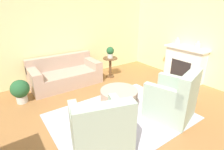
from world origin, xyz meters
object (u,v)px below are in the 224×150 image
at_px(vase_mantel_far, 197,46).
at_px(side_table, 110,64).
at_px(armchair_right, 173,100).
at_px(ottoman_table, 119,97).
at_px(potted_plant_on_side_table, 110,52).
at_px(potted_plant_floor, 20,90).
at_px(vase_mantel_near, 177,42).
at_px(armchair_left, 100,134).
at_px(couch, 65,75).

bearing_deg(vase_mantel_far, side_table, 133.09).
relative_size(armchair_right, ottoman_table, 1.28).
bearing_deg(vase_mantel_far, potted_plant_on_side_table, 133.09).
bearing_deg(armchair_right, side_table, 84.95).
bearing_deg(potted_plant_floor, vase_mantel_near, -13.28).
xyz_separation_m(armchair_right, potted_plant_on_side_table, (0.23, 2.63, 0.45)).
bearing_deg(armchair_right, armchair_left, 180.00).
relative_size(armchair_left, potted_plant_on_side_table, 2.97).
relative_size(ottoman_table, side_table, 1.27).
bearing_deg(armchair_left, vase_mantel_far, 11.66).
bearing_deg(potted_plant_on_side_table, vase_mantel_near, -34.52).
bearing_deg(potted_plant_floor, armchair_left, -73.66).
height_order(armchair_right, potted_plant_on_side_table, armchair_right).
relative_size(couch, side_table, 3.04).
distance_m(ottoman_table, side_table, 2.00).
xyz_separation_m(ottoman_table, vase_mantel_near, (2.71, 0.55, 0.84)).
xyz_separation_m(couch, vase_mantel_far, (3.18, -2.15, 0.85)).
height_order(couch, potted_plant_floor, couch).
distance_m(armchair_right, vase_mantel_near, 2.55).
xyz_separation_m(armchair_right, vase_mantel_near, (1.97, 1.44, 0.75)).
distance_m(vase_mantel_far, potted_plant_on_side_table, 2.57).
bearing_deg(couch, potted_plant_floor, -161.48).
xyz_separation_m(armchair_left, potted_plant_floor, (-0.73, 2.49, -0.07)).
bearing_deg(potted_plant_on_side_table, ottoman_table, -118.98).
distance_m(vase_mantel_near, potted_plant_floor, 4.66).
distance_m(couch, side_table, 1.48).
distance_m(vase_mantel_far, potted_plant_floor, 4.86).
bearing_deg(side_table, potted_plant_on_side_table, 0.00).
height_order(couch, armchair_right, armchair_right).
bearing_deg(vase_mantel_near, potted_plant_on_side_table, 145.48).
xyz_separation_m(couch, armchair_left, (-0.55, -2.92, 0.10)).
distance_m(couch, potted_plant_on_side_table, 1.57).
height_order(armchair_left, potted_plant_on_side_table, armchair_left).
height_order(side_table, potted_plant_floor, side_table).
distance_m(armchair_left, potted_plant_floor, 2.60).
bearing_deg(ottoman_table, potted_plant_floor, 137.56).
xyz_separation_m(armchair_left, vase_mantel_far, (3.74, 0.77, 0.75)).
bearing_deg(potted_plant_on_side_table, armchair_left, -127.20).
xyz_separation_m(armchair_right, vase_mantel_far, (1.97, 0.77, 0.75)).
bearing_deg(potted_plant_floor, couch, 18.52).
height_order(couch, armchair_left, armchair_left).
bearing_deg(armchair_right, vase_mantel_near, 36.03).
xyz_separation_m(armchair_left, vase_mantel_near, (3.74, 1.44, 0.75)).
height_order(potted_plant_on_side_table, potted_plant_floor, potted_plant_on_side_table).
relative_size(couch, armchair_right, 1.86).
distance_m(armchair_right, side_table, 2.64).
bearing_deg(potted_plant_on_side_table, couch, 168.71).
height_order(armchair_left, vase_mantel_far, vase_mantel_far).
bearing_deg(armchair_right, couch, 112.51).
distance_m(armchair_right, potted_plant_floor, 3.53).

